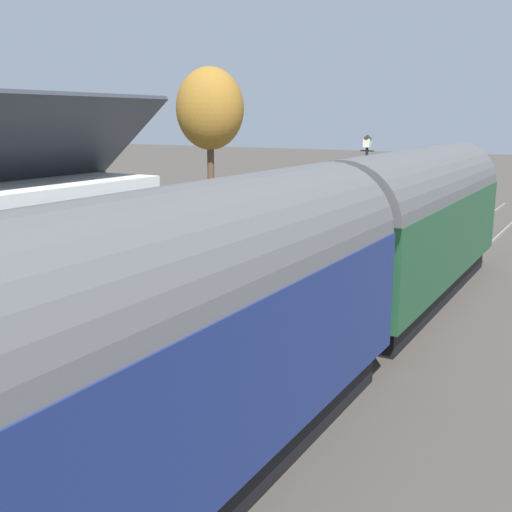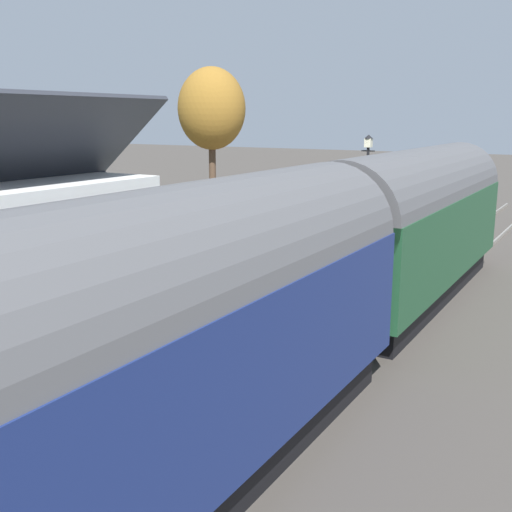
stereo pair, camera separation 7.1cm
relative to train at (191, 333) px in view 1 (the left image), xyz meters
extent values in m
plane|color=#423D38|center=(6.66, 0.90, -2.22)|extent=(160.00, 160.00, 0.00)
cube|color=#A39B8C|center=(6.66, 4.80, -1.77)|extent=(32.00, 5.80, 0.90)
cube|color=beige|center=(6.66, 2.08, -1.31)|extent=(32.00, 0.36, 0.02)
cube|color=gray|center=(6.66, -0.72, -2.15)|extent=(52.00, 0.08, 0.14)
cube|color=gray|center=(6.66, 0.72, -2.15)|extent=(52.00, 0.08, 0.14)
cube|color=black|center=(10.73, 0.00, -1.87)|extent=(9.88, 2.29, 0.70)
cube|color=#1E4C2D|center=(10.73, 0.00, -0.37)|extent=(10.74, 2.70, 2.30)
cylinder|color=#515154|center=(10.73, 0.00, 0.78)|extent=(10.74, 2.65, 2.65)
cube|color=black|center=(10.73, 1.36, -0.08)|extent=(9.13, 0.03, 0.80)
cylinder|color=black|center=(13.95, 0.00, -1.87)|extent=(0.70, 2.16, 0.70)
cylinder|color=black|center=(7.51, 0.00, -1.87)|extent=(0.70, 2.16, 0.70)
cube|color=black|center=(16.12, 0.00, 0.03)|extent=(0.04, 2.16, 0.90)
cylinder|color=#F2EDCC|center=(16.14, 0.00, -0.95)|extent=(0.06, 0.24, 0.24)
cube|color=red|center=(16.18, 0.00, -1.40)|extent=(0.16, 2.56, 0.24)
cube|color=black|center=(0.09, 0.00, -1.87)|extent=(8.78, 2.29, 0.70)
cube|color=navy|center=(0.09, 0.00, -0.37)|extent=(9.54, 2.70, 2.30)
cylinder|color=#515154|center=(0.09, 0.00, 0.78)|extent=(9.54, 2.65, 2.65)
cube|color=black|center=(0.09, 1.36, -0.08)|extent=(8.11, 0.03, 0.80)
cylinder|color=black|center=(2.95, 0.00, -1.87)|extent=(0.70, 2.16, 0.70)
cube|color=#2D3038|center=(1.10, 5.08, 2.49)|extent=(7.15, 2.25, 1.89)
cube|color=teal|center=(0.19, 4.06, -0.27)|extent=(0.90, 0.06, 2.10)
cube|color=teal|center=(1.59, 4.06, 0.38)|extent=(0.80, 0.05, 1.10)
cube|color=#26727F|center=(10.50, 3.76, -0.87)|extent=(1.41, 0.43, 0.06)
cube|color=#26727F|center=(10.49, 3.58, -0.64)|extent=(1.40, 0.13, 0.40)
cube|color=black|center=(9.94, 3.77, -1.10)|extent=(0.07, 0.36, 0.44)
cube|color=black|center=(11.06, 3.75, -1.10)|extent=(0.07, 0.36, 0.44)
cube|color=#26727F|center=(16.97, 3.69, -0.87)|extent=(1.40, 0.41, 0.06)
cube|color=#26727F|center=(16.97, 3.51, -0.64)|extent=(1.40, 0.11, 0.40)
cube|color=black|center=(16.41, 3.69, -1.10)|extent=(0.06, 0.36, 0.44)
cube|color=black|center=(17.53, 3.69, -1.10)|extent=(0.06, 0.36, 0.44)
cylinder|color=teal|center=(17.54, 4.69, -1.16)|extent=(0.36, 0.36, 0.33)
ellipsoid|color=#3D8438|center=(17.54, 4.69, -0.82)|extent=(0.49, 0.49, 0.53)
cone|color=#D94347|center=(17.54, 4.69, -0.65)|extent=(0.09, 0.09, 0.20)
cone|color=black|center=(5.21, 2.87, -1.16)|extent=(0.50, 0.50, 0.31)
cylinder|color=black|center=(5.21, 2.87, -1.29)|extent=(0.27, 0.27, 0.06)
ellipsoid|color=#2D7233|center=(5.21, 2.87, -0.80)|extent=(0.58, 0.58, 0.67)
cone|color=#D95B7D|center=(5.21, 2.87, -0.60)|extent=(0.12, 0.12, 0.23)
cone|color=#9E5138|center=(16.27, 5.79, -1.17)|extent=(0.46, 0.46, 0.30)
cylinder|color=#9E5138|center=(16.27, 5.79, -1.29)|extent=(0.25, 0.25, 0.06)
ellipsoid|color=#3D8438|center=(16.27, 5.79, -0.82)|extent=(0.56, 0.56, 0.47)
cone|color=#D42A5C|center=(16.27, 5.79, -0.63)|extent=(0.11, 0.11, 0.22)
cylinder|color=gray|center=(0.05, 2.97, -1.16)|extent=(0.50, 0.50, 0.33)
ellipsoid|color=olive|center=(0.05, 2.97, -0.81)|extent=(0.52, 0.52, 0.45)
cone|color=#D72254|center=(0.05, 2.97, -0.63)|extent=(0.13, 0.13, 0.21)
cone|color=#9E5138|center=(13.65, 3.63, -1.13)|extent=(0.44, 0.44, 0.37)
cylinder|color=#9E5138|center=(13.65, 3.63, -1.29)|extent=(0.24, 0.24, 0.06)
ellipsoid|color=#3D8438|center=(13.65, 3.63, -0.80)|extent=(0.44, 0.44, 0.52)
cone|color=#B35C57|center=(13.65, 3.63, -0.64)|extent=(0.11, 0.11, 0.18)
cube|color=gray|center=(8.26, 5.36, -1.16)|extent=(0.85, 0.32, 0.32)
ellipsoid|color=#4C8C2D|center=(8.26, 5.36, -0.89)|extent=(0.77, 0.29, 0.29)
cylinder|color=black|center=(14.93, 3.01, 0.30)|extent=(0.10, 0.10, 3.23)
cylinder|color=black|center=(14.93, 3.01, 1.77)|extent=(0.05, 0.50, 0.05)
cube|color=beige|center=(14.93, 3.01, 2.06)|extent=(0.24, 0.24, 0.32)
cone|color=black|center=(14.93, 3.01, 2.28)|extent=(0.32, 0.32, 0.14)
cylinder|color=black|center=(13.06, 2.88, -0.77)|extent=(0.06, 0.06, 1.10)
cylinder|color=black|center=(13.66, 2.88, -0.77)|extent=(0.06, 0.06, 1.10)
cube|color=maroon|center=(13.36, 2.88, 0.00)|extent=(0.90, 0.06, 0.44)
cube|color=black|center=(13.36, 2.88, 0.00)|extent=(0.96, 0.03, 0.50)
cylinder|color=#4C3828|center=(19.54, 13.05, -0.14)|extent=(0.35, 0.35, 4.17)
ellipsoid|color=olive|center=(19.54, 13.05, 3.37)|extent=(3.19, 3.49, 4.08)
cylinder|color=#4C3828|center=(14.05, 16.32, -0.66)|extent=(0.33, 0.33, 3.12)
ellipsoid|color=#4C8C2D|center=(14.05, 16.32, 2.05)|extent=(3.62, 3.25, 3.27)
camera|label=1|loc=(-6.63, -4.95, 2.97)|focal=43.26mm
camera|label=2|loc=(-6.60, -5.01, 2.97)|focal=43.26mm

